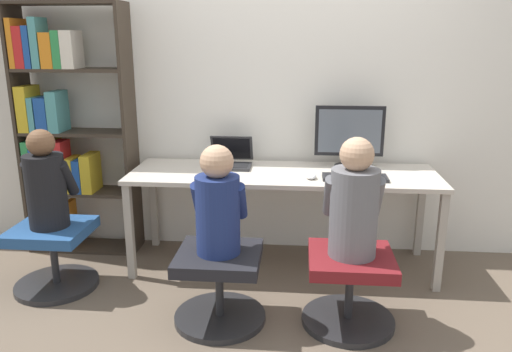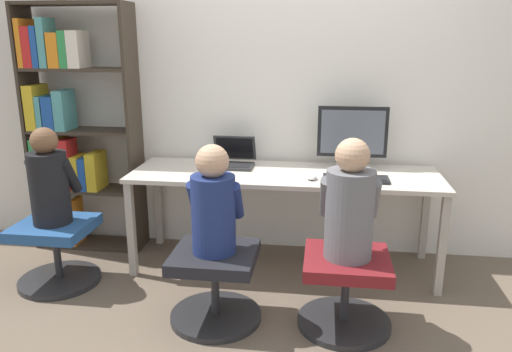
% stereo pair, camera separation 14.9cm
% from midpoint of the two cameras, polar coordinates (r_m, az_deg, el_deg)
% --- Properties ---
extents(ground_plane, '(14.00, 14.00, 0.00)m').
position_cam_midpoint_polar(ground_plane, '(3.43, 3.92, -12.52)').
color(ground_plane, brown).
extents(wall_back, '(10.00, 0.05, 2.60)m').
position_cam_midpoint_polar(wall_back, '(3.76, 5.08, 10.74)').
color(wall_back, white).
rests_on(wall_back, ground_plane).
extents(desk, '(2.14, 0.65, 0.71)m').
position_cam_midpoint_polar(desk, '(3.49, 4.49, -0.64)').
color(desk, beige).
rests_on(desk, ground_plane).
extents(desktop_monitor, '(0.49, 0.19, 0.44)m').
position_cam_midpoint_polar(desktop_monitor, '(3.61, 12.12, 4.41)').
color(desktop_monitor, black).
rests_on(desktop_monitor, desk).
extents(laptop, '(0.31, 0.30, 0.21)m').
position_cam_midpoint_polar(laptop, '(3.64, -1.52, 1.86)').
color(laptop, '#2D2D30').
rests_on(laptop, desk).
extents(keyboard, '(0.43, 0.16, 0.03)m').
position_cam_midpoint_polar(keyboard, '(3.35, 12.59, -0.30)').
color(keyboard, '#232326').
rests_on(keyboard, desk).
extents(computer_mouse_by_keyboard, '(0.07, 0.11, 0.03)m').
position_cam_midpoint_polar(computer_mouse_by_keyboard, '(3.32, 7.65, -0.12)').
color(computer_mouse_by_keyboard, silver).
rests_on(computer_mouse_by_keyboard, desk).
extents(office_chair_left, '(0.54, 0.54, 0.43)m').
position_cam_midpoint_polar(office_chair_left, '(2.96, 11.66, -12.37)').
color(office_chair_left, '#262628').
rests_on(office_chair_left, ground_plane).
extents(office_chair_right, '(0.54, 0.54, 0.43)m').
position_cam_midpoint_polar(office_chair_right, '(2.97, -3.23, -11.98)').
color(office_chair_right, '#262628').
rests_on(office_chair_right, ground_plane).
extents(person_at_monitor, '(0.33, 0.31, 0.67)m').
position_cam_midpoint_polar(person_at_monitor, '(2.77, 12.20, -3.28)').
color(person_at_monitor, slate).
rests_on(person_at_monitor, office_chair_left).
extents(person_at_laptop, '(0.31, 0.28, 0.62)m').
position_cam_midpoint_polar(person_at_laptop, '(2.78, -3.36, -3.27)').
color(person_at_laptop, navy).
rests_on(person_at_laptop, office_chair_right).
extents(bookshelf, '(0.84, 0.28, 1.86)m').
position_cam_midpoint_polar(bookshelf, '(4.03, -19.74, 4.82)').
color(bookshelf, '#382D23').
rests_on(bookshelf, ground_plane).
extents(office_chair_side, '(0.54, 0.54, 0.43)m').
position_cam_midpoint_polar(office_chair_side, '(3.60, -20.73, -7.86)').
color(office_chair_side, '#262628').
rests_on(office_chair_side, ground_plane).
extents(person_near_shelf, '(0.30, 0.29, 0.64)m').
position_cam_midpoint_polar(person_near_shelf, '(3.45, -21.44, -0.55)').
color(person_near_shelf, black).
rests_on(person_near_shelf, office_chair_side).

